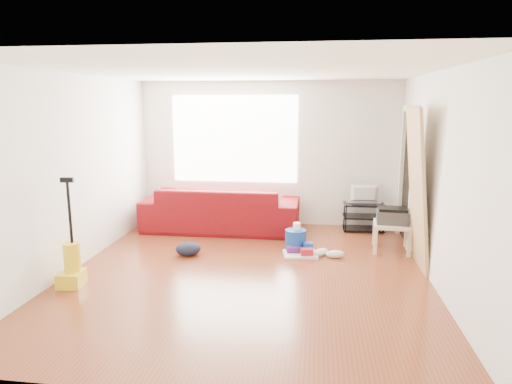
# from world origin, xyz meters

# --- Properties ---
(room) EXTENTS (4.51, 5.01, 2.51)m
(room) POSITION_xyz_m (0.07, 0.15, 1.25)
(room) COLOR brown
(room) RESTS_ON ground
(sofa) EXTENTS (2.60, 1.02, 0.76)m
(sofa) POSITION_xyz_m (-0.74, 1.95, 0.00)
(sofa) COLOR #590909
(sofa) RESTS_ON ground
(tv_stand) EXTENTS (0.69, 0.41, 0.47)m
(tv_stand) POSITION_xyz_m (1.65, 2.22, 0.24)
(tv_stand) COLOR black
(tv_stand) RESTS_ON ground
(tv) EXTENTS (0.58, 0.08, 0.33)m
(tv) POSITION_xyz_m (1.65, 2.22, 0.63)
(tv) COLOR black
(tv) RESTS_ON tv_stand
(side_table) EXTENTS (0.55, 0.55, 0.41)m
(side_table) POSITION_xyz_m (1.95, 1.18, 0.35)
(side_table) COLOR beige
(side_table) RESTS_ON ground
(printer) EXTENTS (0.47, 0.37, 0.23)m
(printer) POSITION_xyz_m (1.95, 1.18, 0.53)
(printer) COLOR #323135
(printer) RESTS_ON side_table
(bucket) EXTENTS (0.37, 0.37, 0.31)m
(bucket) POSITION_xyz_m (0.56, 1.02, 0.00)
(bucket) COLOR #14419A
(bucket) RESTS_ON ground
(toilet_paper) EXTENTS (0.11, 0.11, 0.10)m
(toilet_paper) POSITION_xyz_m (0.58, 1.05, 0.20)
(toilet_paper) COLOR white
(toilet_paper) RESTS_ON bucket
(cleaning_tray) EXTENTS (0.52, 0.44, 0.17)m
(cleaning_tray) POSITION_xyz_m (0.66, 0.79, 0.05)
(cleaning_tray) COLOR silver
(cleaning_tray) RESTS_ON ground
(backpack) EXTENTS (0.42, 0.37, 0.19)m
(backpack) POSITION_xyz_m (-0.93, 0.57, 0.00)
(backpack) COLOR black
(backpack) RESTS_ON ground
(sneakers) EXTENTS (0.47, 0.28, 0.11)m
(sneakers) POSITION_xyz_m (1.03, 0.77, 0.05)
(sneakers) COLOR white
(sneakers) RESTS_ON ground
(vacuum) EXTENTS (0.31, 0.34, 1.29)m
(vacuum) POSITION_xyz_m (-2.00, -0.65, 0.24)
(vacuum) COLOR yellow
(vacuum) RESTS_ON ground
(door_panel) EXTENTS (0.26, 0.83, 2.07)m
(door_panel) POSITION_xyz_m (2.13, 0.53, 0.00)
(door_panel) COLOR #A27547
(door_panel) RESTS_ON ground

